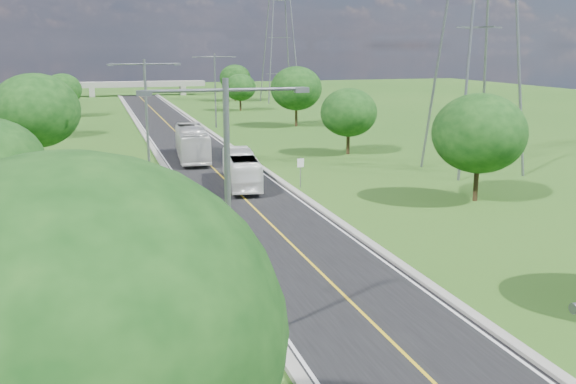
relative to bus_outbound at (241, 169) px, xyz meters
name	(u,v)px	position (x,y,z in m)	size (l,w,h in m)	color
ground	(193,149)	(-0.80, 20.20, -1.42)	(260.00, 260.00, 0.00)	#275317
road	(185,141)	(-0.80, 26.20, -1.39)	(8.00, 150.00, 0.06)	black
curb_left	(149,142)	(-5.05, 26.20, -1.31)	(0.50, 150.00, 0.22)	gray
curb_right	(221,139)	(3.45, 26.20, -1.31)	(0.50, 150.00, 0.22)	gray
speed_limit_sign	(301,168)	(4.40, -1.82, 0.18)	(0.55, 0.09, 2.40)	slate
overpass	(138,85)	(-0.80, 100.20, 1.00)	(30.00, 3.00, 3.20)	gray
streetlight_near_left	(228,195)	(-6.80, -27.80, 4.53)	(5.90, 0.25, 10.00)	slate
streetlight_mid_left	(146,109)	(-6.80, 5.20, 4.53)	(5.90, 0.25, 10.00)	slate
streetlight_far_right	(215,84)	(5.20, 38.20, 4.53)	(5.90, 0.25, 10.00)	slate
power_tower_near	(481,10)	(21.20, 0.20, 12.59)	(9.00, 6.40, 28.00)	slate
power_tower_far	(280,30)	(25.20, 75.20, 12.59)	(9.00, 6.40, 28.00)	slate
tree_lc	(36,111)	(-15.80, 10.20, 4.16)	(7.56, 7.56, 8.79)	black
tree_ld	(33,97)	(-17.80, 34.20, 3.54)	(6.72, 6.72, 7.82)	black
tree_le	(63,90)	(-15.30, 58.20, 2.92)	(5.88, 5.88, 6.84)	black
tree_lf	(71,336)	(-11.80, -37.80, 4.47)	(7.98, 7.98, 9.28)	black
tree_rb	(479,133)	(15.20, -9.80, 3.54)	(6.72, 6.72, 7.82)	black
tree_rc	(349,112)	(14.20, 12.20, 2.92)	(5.88, 5.88, 6.84)	black
tree_rd	(296,88)	(16.20, 36.20, 3.85)	(7.14, 7.14, 8.30)	black
tree_re	(240,87)	(13.70, 60.20, 2.61)	(5.46, 5.46, 6.35)	black
tree_rf	(235,78)	(17.20, 80.20, 3.23)	(6.30, 6.30, 7.33)	black
bus_outbound	(241,169)	(0.00, 0.00, 0.00)	(2.28, 9.74, 2.71)	white
bus_inbound	(192,143)	(-1.88, 13.49, 0.25)	(2.70, 11.55, 3.22)	silver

